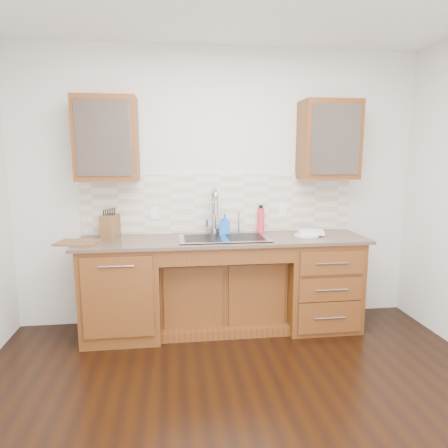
{
  "coord_description": "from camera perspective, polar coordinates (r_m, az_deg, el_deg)",
  "views": [
    {
      "loc": [
        -0.47,
        -2.22,
        1.68
      ],
      "look_at": [
        0.0,
        1.4,
        1.05
      ],
      "focal_mm": 32.0,
      "sensor_mm": 36.0,
      "label": 1
    }
  ],
  "objects": [
    {
      "name": "dish_towel",
      "position": [
        3.96,
        12.31,
        -1.15
      ],
      "size": [
        0.25,
        0.2,
        0.04
      ],
      "primitive_type": "cube",
      "rotation": [
        0.0,
        0.0,
        -0.15
      ],
      "color": "#EEEECC",
      "rests_on": "plate"
    },
    {
      "name": "base_cabinet_right",
      "position": [
        4.11,
        13.31,
        -8.03
      ],
      "size": [
        0.7,
        0.62,
        0.88
      ],
      "primitive_type": "cube",
      "color": "#593014",
      "rests_on": "ground"
    },
    {
      "name": "ground",
      "position": [
        2.85,
        4.06,
        -27.59
      ],
      "size": [
        4.0,
        3.5,
        0.1
      ],
      "primitive_type": "cube",
      "color": "black"
    },
    {
      "name": "base_cabinet_left",
      "position": [
        3.89,
        -14.28,
        -9.09
      ],
      "size": [
        0.7,
        0.62,
        0.88
      ],
      "primitive_type": "cube",
      "color": "#593014",
      "rests_on": "ground"
    },
    {
      "name": "knife_block",
      "position": [
        3.95,
        -15.94,
        -0.23
      ],
      "size": [
        0.17,
        0.22,
        0.22
      ],
      "primitive_type": "cube",
      "rotation": [
        0.0,
        0.0,
        -0.33
      ],
      "color": "#A26E44",
      "rests_on": "countertop"
    },
    {
      "name": "outlet_right",
      "position": [
        4.14,
        8.39,
        1.91
      ],
      "size": [
        0.08,
        0.01,
        0.12
      ],
      "primitive_type": "cube",
      "color": "white",
      "rests_on": "backsplash"
    },
    {
      "name": "cup_left_b",
      "position": [
        3.83,
        -14.51,
        10.86
      ],
      "size": [
        0.12,
        0.12,
        0.09
      ],
      "primitive_type": "imported",
      "rotation": [
        0.0,
        0.0,
        0.31
      ],
      "color": "white",
      "rests_on": "upper_cabinet_left"
    },
    {
      "name": "backsplash",
      "position": [
        4.01,
        -0.62,
        2.99
      ],
      "size": [
        2.7,
        0.02,
        0.59
      ],
      "primitive_type": "cube",
      "color": "beige",
      "rests_on": "wall_back"
    },
    {
      "name": "countertop",
      "position": [
        3.75,
        -0.05,
        -2.27
      ],
      "size": [
        2.7,
        0.65,
        0.03
      ],
      "primitive_type": "cube",
      "color": "#84705B",
      "rests_on": "base_cabinet_left"
    },
    {
      "name": "cup_right_a",
      "position": [
        4.04,
        12.79,
        10.86
      ],
      "size": [
        0.12,
        0.12,
        0.09
      ],
      "primitive_type": "imported",
      "rotation": [
        0.0,
        0.0,
        0.01
      ],
      "color": "white",
      "rests_on": "upper_cabinet_right"
    },
    {
      "name": "cutting_board",
      "position": [
        3.76,
        -20.21,
        -2.52
      ],
      "size": [
        0.39,
        0.31,
        0.02
      ],
      "primitive_type": "cube",
      "rotation": [
        0.0,
        0.0,
        -0.2
      ],
      "color": "brown",
      "rests_on": "countertop"
    },
    {
      "name": "water_bottle",
      "position": [
        4.03,
        5.28,
        0.53
      ],
      "size": [
        0.07,
        0.07,
        0.25
      ],
      "primitive_type": "cylinder",
      "rotation": [
        0.0,
        0.0,
        -0.01
      ],
      "color": "#E8293F",
      "rests_on": "countertop"
    },
    {
      "name": "upper_cabinet_right",
      "position": [
        4.09,
        14.72,
        11.51
      ],
      "size": [
        0.55,
        0.34,
        0.75
      ],
      "primitive_type": "cube",
      "color": "#593014",
      "rests_on": "wall_back"
    },
    {
      "name": "sink",
      "position": [
        3.75,
        -0.02,
        -3.36
      ],
      "size": [
        0.84,
        0.46,
        0.19
      ],
      "primitive_type": "cube",
      "color": "#9E9EA5",
      "rests_on": "countertop"
    },
    {
      "name": "plate",
      "position": [
        3.94,
        11.72,
        -1.59
      ],
      "size": [
        0.25,
        0.25,
        0.01
      ],
      "primitive_type": "cylinder",
      "rotation": [
        0.0,
        0.0,
        -0.02
      ],
      "color": "silver",
      "rests_on": "countertop"
    },
    {
      "name": "faucet",
      "position": [
        3.92,
        -1.46,
        1.43
      ],
      "size": [
        0.04,
        0.04,
        0.4
      ],
      "primitive_type": "cylinder",
      "color": "#999993",
      "rests_on": "countertop"
    },
    {
      "name": "filter_tap",
      "position": [
        3.97,
        2.12,
        0.38
      ],
      "size": [
        0.02,
        0.02,
        0.24
      ],
      "primitive_type": "cylinder",
      "color": "#999993",
      "rests_on": "countertop"
    },
    {
      "name": "upper_cabinet_left",
      "position": [
        3.85,
        -16.41,
        11.57
      ],
      "size": [
        0.55,
        0.34,
        0.75
      ],
      "primitive_type": "cube",
      "color": "#593014",
      "rests_on": "wall_back"
    },
    {
      "name": "soap_bottle",
      "position": [
        3.92,
        0.12,
        -0.02
      ],
      "size": [
        0.11,
        0.11,
        0.2
      ],
      "primitive_type": "imported",
      "rotation": [
        0.0,
        0.0,
        -0.17
      ],
      "color": "blue",
      "rests_on": "countertop"
    },
    {
      "name": "base_cabinet_center",
      "position": [
        4.0,
        -0.24,
        -9.61
      ],
      "size": [
        1.2,
        0.44,
        0.7
      ],
      "primitive_type": "cube",
      "color": "#593014",
      "rests_on": "ground"
    },
    {
      "name": "outlet_left",
      "position": [
        3.99,
        -9.92,
        1.58
      ],
      "size": [
        0.08,
        0.01,
        0.12
      ],
      "primitive_type": "cube",
      "color": "white",
      "rests_on": "backsplash"
    },
    {
      "name": "wall_back",
      "position": [
        4.06,
        -0.72,
        5.13
      ],
      "size": [
        4.0,
        0.1,
        2.7
      ],
      "primitive_type": "cube",
      "color": "silver",
      "rests_on": "ground"
    },
    {
      "name": "cup_right_b",
      "position": [
        4.14,
        16.51,
        10.69
      ],
      "size": [
        0.13,
        0.13,
        0.1
      ],
      "primitive_type": "imported",
      "rotation": [
        0.0,
        0.0,
        0.29
      ],
      "color": "silver",
      "rests_on": "upper_cabinet_right"
    },
    {
      "name": "cup_left_a",
      "position": [
        3.86,
        -17.87,
        10.78
      ],
      "size": [
        0.17,
        0.17,
        0.1
      ],
      "primitive_type": "imported",
      "rotation": [
        0.0,
        0.0,
        -0.33
      ],
      "color": "white",
      "rests_on": "upper_cabinet_left"
    }
  ]
}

